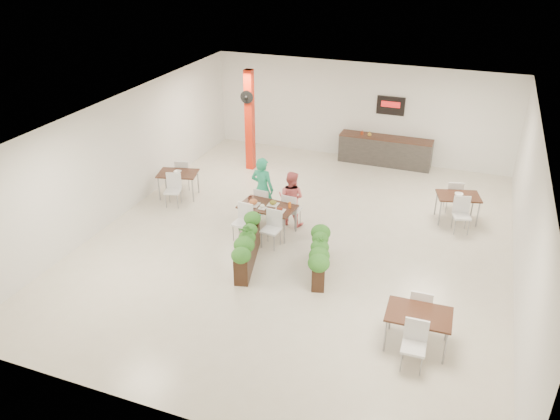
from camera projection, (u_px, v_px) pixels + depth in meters
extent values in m
plane|color=beige|center=(301.00, 239.00, 13.72)|extent=(12.00, 12.00, 0.00)
cube|color=white|center=(360.00, 111.00, 17.97)|extent=(10.00, 0.10, 3.20)
cube|color=white|center=(172.00, 339.00, 7.99)|extent=(10.00, 0.10, 3.20)
cube|color=white|center=(124.00, 154.00, 14.54)|extent=(0.10, 12.00, 3.20)
cube|color=white|center=(528.00, 216.00, 11.42)|extent=(0.10, 12.00, 3.20)
cube|color=white|center=(303.00, 116.00, 12.25)|extent=(10.00, 12.00, 0.04)
cube|color=red|center=(250.00, 121.00, 17.08)|extent=(0.25, 0.25, 3.20)
cylinder|color=black|center=(247.00, 97.00, 16.56)|extent=(0.40, 0.06, 0.40)
sphere|color=black|center=(246.00, 97.00, 16.53)|extent=(0.12, 0.12, 0.12)
cube|color=#2A2725|center=(385.00, 151.00, 17.90)|extent=(3.00, 0.60, 0.90)
cube|color=black|center=(386.00, 138.00, 17.68)|extent=(3.00, 0.62, 0.04)
cube|color=black|center=(391.00, 106.00, 17.49)|extent=(0.90, 0.04, 0.60)
cube|color=red|center=(391.00, 104.00, 17.44)|extent=(0.60, 0.02, 0.18)
imported|color=maroon|center=(362.00, 131.00, 17.88)|extent=(0.09, 0.09, 0.19)
imported|color=gold|center=(370.00, 133.00, 17.80)|extent=(0.13, 0.13, 0.17)
cube|color=black|center=(267.00, 207.00, 13.72)|extent=(1.47, 0.93, 0.04)
cylinder|color=gray|center=(239.00, 220.00, 13.87)|extent=(0.04, 0.04, 0.71)
cylinder|color=gray|center=(284.00, 231.00, 13.37)|extent=(0.04, 0.04, 0.71)
cylinder|color=gray|center=(252.00, 209.00, 14.41)|extent=(0.04, 0.04, 0.71)
cylinder|color=gray|center=(296.00, 219.00, 13.92)|extent=(0.04, 0.04, 0.71)
cube|color=white|center=(264.00, 204.00, 14.48)|extent=(0.46, 0.46, 0.05)
cube|color=white|center=(261.00, 198.00, 14.22)|extent=(0.42, 0.08, 0.45)
cylinder|color=gray|center=(273.00, 210.00, 14.66)|extent=(0.02, 0.02, 0.43)
cylinder|color=gray|center=(262.00, 208.00, 14.79)|extent=(0.02, 0.02, 0.43)
cylinder|color=gray|center=(267.00, 216.00, 14.39)|extent=(0.02, 0.02, 0.43)
cylinder|color=gray|center=(256.00, 213.00, 14.52)|extent=(0.02, 0.02, 0.43)
cube|color=white|center=(292.00, 210.00, 14.17)|extent=(0.46, 0.46, 0.05)
cube|color=white|center=(289.00, 204.00, 13.91)|extent=(0.42, 0.08, 0.45)
cylinder|color=gray|center=(300.00, 216.00, 14.35)|extent=(0.02, 0.02, 0.43)
cylinder|color=gray|center=(289.00, 214.00, 14.48)|extent=(0.02, 0.02, 0.43)
cylinder|color=gray|center=(295.00, 222.00, 14.08)|extent=(0.02, 0.02, 0.43)
cylinder|color=gray|center=(283.00, 219.00, 14.21)|extent=(0.02, 0.02, 0.43)
cube|color=white|center=(242.00, 223.00, 13.53)|extent=(0.46, 0.46, 0.05)
cube|color=white|center=(246.00, 211.00, 13.56)|extent=(0.42, 0.08, 0.45)
cylinder|color=gray|center=(233.00, 233.00, 13.57)|extent=(0.02, 0.02, 0.43)
cylinder|color=gray|center=(245.00, 236.00, 13.43)|extent=(0.02, 0.02, 0.43)
cylinder|color=gray|center=(240.00, 227.00, 13.84)|extent=(0.02, 0.02, 0.43)
cylinder|color=gray|center=(252.00, 230.00, 13.70)|extent=(0.02, 0.02, 0.43)
cube|color=white|center=(271.00, 230.00, 13.22)|extent=(0.46, 0.46, 0.05)
cube|color=white|center=(274.00, 218.00, 13.25)|extent=(0.42, 0.08, 0.45)
cylinder|color=gray|center=(262.00, 240.00, 13.25)|extent=(0.02, 0.02, 0.43)
cylinder|color=gray|center=(274.00, 243.00, 13.12)|extent=(0.02, 0.02, 0.43)
cylinder|color=gray|center=(268.00, 234.00, 13.52)|extent=(0.02, 0.02, 0.43)
cylinder|color=gray|center=(280.00, 237.00, 13.39)|extent=(0.02, 0.02, 0.43)
cube|color=white|center=(253.00, 204.00, 13.77)|extent=(0.33, 0.33, 0.01)
ellipsoid|color=#A64E29|center=(253.00, 202.00, 13.73)|extent=(0.22, 0.22, 0.13)
cube|color=white|center=(273.00, 204.00, 13.77)|extent=(0.28, 0.28, 0.01)
ellipsoid|color=#C36E22|center=(273.00, 202.00, 13.74)|extent=(0.18, 0.18, 0.11)
cube|color=white|center=(280.00, 211.00, 13.46)|extent=(0.28, 0.28, 0.01)
ellipsoid|color=#4E1D0F|center=(280.00, 209.00, 13.43)|extent=(0.16, 0.16, 0.10)
cube|color=white|center=(262.00, 208.00, 13.58)|extent=(0.20, 0.20, 0.01)
ellipsoid|color=white|center=(262.00, 207.00, 13.56)|extent=(0.12, 0.12, 0.07)
cylinder|color=orange|center=(290.00, 205.00, 13.58)|extent=(0.07, 0.07, 0.15)
imported|color=brown|center=(250.00, 198.00, 13.98)|extent=(0.12, 0.12, 0.10)
imported|color=#25A274|center=(262.00, 189.00, 14.32)|extent=(0.67, 0.48, 1.75)
imported|color=#ED696B|center=(291.00, 198.00, 14.13)|extent=(0.77, 0.62, 1.48)
cube|color=black|center=(248.00, 252.00, 12.59)|extent=(0.76, 1.89, 0.62)
ellipsoid|color=#18541A|center=(241.00, 254.00, 11.70)|extent=(0.40, 0.40, 0.32)
ellipsoid|color=#18541A|center=(244.00, 245.00, 12.05)|extent=(0.40, 0.40, 0.32)
ellipsoid|color=#18541A|center=(247.00, 236.00, 12.39)|extent=(0.40, 0.40, 0.32)
ellipsoid|color=#18541A|center=(250.00, 227.00, 12.74)|extent=(0.40, 0.40, 0.32)
ellipsoid|color=#18541A|center=(252.00, 219.00, 13.09)|extent=(0.40, 0.40, 0.32)
imported|color=#18541A|center=(247.00, 233.00, 12.35)|extent=(0.37, 0.32, 0.41)
cube|color=black|center=(319.00, 261.00, 12.30)|extent=(0.69, 1.66, 0.55)
ellipsoid|color=#18541A|center=(319.00, 263.00, 11.53)|extent=(0.40, 0.40, 0.32)
ellipsoid|color=#18541A|center=(319.00, 254.00, 11.82)|extent=(0.40, 0.40, 0.32)
ellipsoid|color=#18541A|center=(320.00, 246.00, 12.12)|extent=(0.40, 0.40, 0.32)
ellipsoid|color=#18541A|center=(320.00, 239.00, 12.42)|extent=(0.40, 0.40, 0.32)
ellipsoid|color=#18541A|center=(321.00, 231.00, 12.72)|extent=(0.40, 0.40, 0.32)
imported|color=#18541A|center=(320.00, 244.00, 12.09)|extent=(0.20, 0.20, 0.36)
cube|color=black|center=(178.00, 173.00, 15.58)|extent=(1.25, 0.98, 0.04)
cylinder|color=gray|center=(159.00, 189.00, 15.53)|extent=(0.04, 0.04, 0.71)
cylinder|color=gray|center=(193.00, 191.00, 15.43)|extent=(0.04, 0.04, 0.71)
cylinder|color=gray|center=(166.00, 180.00, 16.07)|extent=(0.04, 0.04, 0.71)
cylinder|color=gray|center=(198.00, 182.00, 15.98)|extent=(0.04, 0.04, 0.71)
cube|color=white|center=(184.00, 174.00, 16.24)|extent=(0.51, 0.51, 0.05)
cube|color=white|center=(182.00, 169.00, 15.96)|extent=(0.42, 0.14, 0.45)
cylinder|color=gray|center=(192.00, 179.00, 16.48)|extent=(0.02, 0.02, 0.43)
cylinder|color=gray|center=(181.00, 179.00, 16.51)|extent=(0.02, 0.02, 0.43)
cylinder|color=gray|center=(189.00, 184.00, 16.18)|extent=(0.02, 0.02, 0.43)
cylinder|color=gray|center=(178.00, 183.00, 16.21)|extent=(0.02, 0.02, 0.43)
cube|color=white|center=(173.00, 191.00, 15.18)|extent=(0.51, 0.51, 0.05)
cube|color=white|center=(174.00, 180.00, 15.23)|extent=(0.42, 0.14, 0.45)
cylinder|color=gray|center=(166.00, 201.00, 15.15)|extent=(0.02, 0.02, 0.43)
cylinder|color=gray|center=(178.00, 202.00, 15.12)|extent=(0.02, 0.02, 0.43)
cylinder|color=gray|center=(169.00, 196.00, 15.45)|extent=(0.02, 0.02, 0.43)
cylinder|color=gray|center=(181.00, 196.00, 15.42)|extent=(0.02, 0.02, 0.43)
imported|color=white|center=(178.00, 172.00, 15.56)|extent=(0.22, 0.22, 0.05)
cube|color=black|center=(459.00, 196.00, 14.26)|extent=(1.24, 0.99, 0.04)
cylinder|color=gray|center=(440.00, 213.00, 14.20)|extent=(0.04, 0.04, 0.71)
cylinder|color=gray|center=(478.00, 215.00, 14.13)|extent=(0.04, 0.04, 0.71)
cylinder|color=gray|center=(436.00, 203.00, 14.74)|extent=(0.04, 0.04, 0.71)
cylinder|color=gray|center=(473.00, 204.00, 14.66)|extent=(0.04, 0.04, 0.71)
cube|color=white|center=(453.00, 196.00, 14.92)|extent=(0.52, 0.52, 0.05)
cube|color=white|center=(455.00, 190.00, 14.64)|extent=(0.42, 0.15, 0.45)
cylinder|color=gray|center=(457.00, 201.00, 15.16)|extent=(0.02, 0.02, 0.43)
cylinder|color=gray|center=(444.00, 200.00, 15.19)|extent=(0.02, 0.02, 0.43)
cylinder|color=gray|center=(459.00, 206.00, 14.86)|extent=(0.02, 0.02, 0.43)
cylinder|color=gray|center=(446.00, 206.00, 14.89)|extent=(0.02, 0.02, 0.43)
cube|color=white|center=(462.00, 216.00, 13.86)|extent=(0.52, 0.52, 0.05)
cube|color=white|center=(462.00, 204.00, 13.91)|extent=(0.42, 0.15, 0.45)
cylinder|color=gray|center=(455.00, 227.00, 13.83)|extent=(0.02, 0.02, 0.43)
cylinder|color=gray|center=(468.00, 228.00, 13.80)|extent=(0.02, 0.02, 0.43)
cylinder|color=gray|center=(452.00, 221.00, 14.13)|extent=(0.02, 0.02, 0.43)
cylinder|color=gray|center=(466.00, 221.00, 14.10)|extent=(0.02, 0.02, 0.43)
imported|color=white|center=(459.00, 194.00, 14.24)|extent=(0.22, 0.22, 0.05)
cube|color=black|center=(419.00, 314.00, 9.89)|extent=(1.20, 0.82, 0.04)
cylinder|color=gray|center=(385.00, 336.00, 9.93)|extent=(0.04, 0.04, 0.71)
cylinder|color=gray|center=(445.00, 349.00, 9.63)|extent=(0.04, 0.04, 0.71)
cylinder|color=gray|center=(391.00, 314.00, 10.49)|extent=(0.04, 0.04, 0.71)
cylinder|color=gray|center=(447.00, 326.00, 10.19)|extent=(0.04, 0.04, 0.71)
cube|color=white|center=(421.00, 307.00, 10.52)|extent=(0.43, 0.43, 0.05)
cube|color=white|center=(421.00, 303.00, 10.25)|extent=(0.42, 0.05, 0.45)
cylinder|color=gray|center=(429.00, 314.00, 10.72)|extent=(0.02, 0.02, 0.43)
cylinder|color=gray|center=(411.00, 310.00, 10.82)|extent=(0.02, 0.02, 0.43)
cylinder|color=gray|center=(427.00, 324.00, 10.44)|extent=(0.02, 0.02, 0.43)
cylinder|color=gray|center=(409.00, 321.00, 10.53)|extent=(0.02, 0.02, 0.43)
cube|color=white|center=(414.00, 348.00, 9.51)|extent=(0.43, 0.43, 0.05)
cube|color=white|center=(416.00, 330.00, 9.55)|extent=(0.42, 0.05, 0.45)
cylinder|color=gray|center=(401.00, 362.00, 9.52)|extent=(0.02, 0.02, 0.43)
cylinder|color=gray|center=(421.00, 367.00, 9.43)|extent=(0.02, 0.02, 0.43)
cylinder|color=gray|center=(404.00, 350.00, 9.81)|extent=(0.02, 0.02, 0.43)
cylinder|color=gray|center=(423.00, 354.00, 9.71)|extent=(0.02, 0.02, 0.43)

